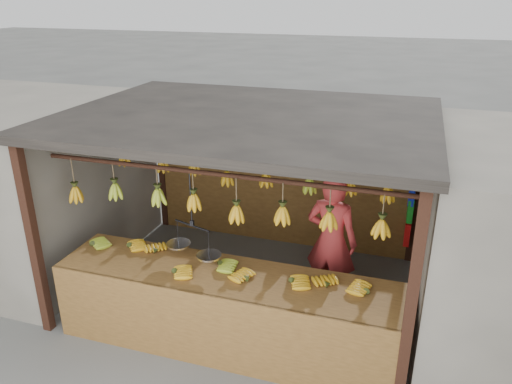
% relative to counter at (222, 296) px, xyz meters
% --- Properties ---
extents(ground, '(80.00, 80.00, 0.00)m').
position_rel_counter_xyz_m(ground, '(-0.11, 1.23, -0.72)').
color(ground, '#5B5B57').
extents(stall, '(4.30, 3.30, 2.40)m').
position_rel_counter_xyz_m(stall, '(-0.11, 1.56, 1.25)').
color(stall, black).
rests_on(stall, ground).
extents(neighbor_left, '(3.00, 3.00, 2.30)m').
position_rel_counter_xyz_m(neighbor_left, '(-3.71, 1.23, 0.43)').
color(neighbor_left, slate).
rests_on(neighbor_left, ground).
extents(counter, '(3.79, 0.86, 0.96)m').
position_rel_counter_xyz_m(counter, '(0.00, 0.00, 0.00)').
color(counter, brown).
rests_on(counter, ground).
extents(hanging_bananas, '(3.57, 2.23, 0.39)m').
position_rel_counter_xyz_m(hanging_bananas, '(-0.11, 1.22, 0.92)').
color(hanging_bananas, '#C98E15').
rests_on(hanging_bananas, ground).
extents(balance_scale, '(0.69, 0.40, 0.94)m').
position_rel_counter_xyz_m(balance_scale, '(-0.42, 0.23, 0.41)').
color(balance_scale, black).
rests_on(balance_scale, ground).
extents(vendor, '(0.71, 0.53, 1.76)m').
position_rel_counter_xyz_m(vendor, '(0.94, 1.26, 0.16)').
color(vendor, '#BF3333').
rests_on(vendor, ground).
extents(bag_bundles, '(0.08, 0.26, 1.32)m').
position_rel_counter_xyz_m(bag_bundles, '(1.83, 2.58, 0.29)').
color(bag_bundles, yellow).
rests_on(bag_bundles, ground).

